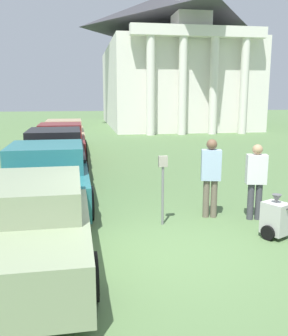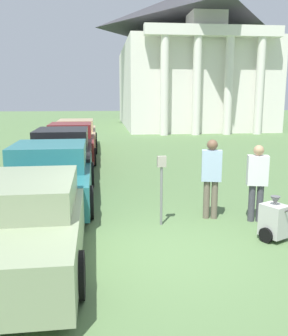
{
  "view_description": "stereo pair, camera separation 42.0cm",
  "coord_description": "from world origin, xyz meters",
  "px_view_note": "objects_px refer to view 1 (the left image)",
  "views": [
    {
      "loc": [
        -1.4,
        -5.88,
        2.65
      ],
      "look_at": [
        -0.11,
        1.97,
        1.1
      ],
      "focal_mm": 40.0,
      "sensor_mm": 36.0,
      "label": 1
    },
    {
      "loc": [
        -0.99,
        -5.93,
        2.65
      ],
      "look_at": [
        -0.11,
        1.97,
        1.1
      ],
      "focal_mm": 40.0,
      "sensor_mm": 36.0,
      "label": 2
    }
  ],
  "objects_px": {
    "parked_car_maroon": "(61,144)",
    "person_supervisor": "(256,177)",
    "parked_car_sage": "(31,220)",
    "parked_car_tan": "(65,136)",
    "person_worker": "(211,173)",
    "parked_car_teal": "(48,176)",
    "equipment_cart": "(275,218)",
    "parking_meter": "(163,178)",
    "parked_car_black": "(56,156)",
    "church": "(170,57)"
  },
  "relations": [
    {
      "from": "parked_car_black",
      "to": "church",
      "type": "xyz_separation_m",
      "value": [
        8.69,
        21.12,
        5.2
      ]
    },
    {
      "from": "parked_car_tan",
      "to": "equipment_cart",
      "type": "xyz_separation_m",
      "value": [
        4.4,
        -12.54,
        -0.3
      ]
    },
    {
      "from": "equipment_cart",
      "to": "person_worker",
      "type": "bearing_deg",
      "value": 92.55
    },
    {
      "from": "parked_car_tan",
      "to": "equipment_cart",
      "type": "distance_m",
      "value": 13.29
    },
    {
      "from": "parked_car_sage",
      "to": "parking_meter",
      "type": "bearing_deg",
      "value": 25.42
    },
    {
      "from": "parked_car_tan",
      "to": "church",
      "type": "distance_m",
      "value": 17.73
    },
    {
      "from": "parked_car_maroon",
      "to": "person_worker",
      "type": "distance_m",
      "value": 8.73
    },
    {
      "from": "parked_car_teal",
      "to": "parking_meter",
      "type": "height_order",
      "value": "parked_car_teal"
    },
    {
      "from": "parked_car_sage",
      "to": "equipment_cart",
      "type": "xyz_separation_m",
      "value": [
        4.4,
        0.16,
        -0.25
      ]
    },
    {
      "from": "parking_meter",
      "to": "person_worker",
      "type": "xyz_separation_m",
      "value": [
        1.13,
        0.31,
        -0.01
      ]
    },
    {
      "from": "parked_car_sage",
      "to": "parked_car_black",
      "type": "height_order",
      "value": "parked_car_black"
    },
    {
      "from": "person_worker",
      "to": "equipment_cart",
      "type": "relative_size",
      "value": 1.74
    },
    {
      "from": "parked_car_sage",
      "to": "parked_car_teal",
      "type": "distance_m",
      "value": 3.19
    },
    {
      "from": "parked_car_tan",
      "to": "person_worker",
      "type": "xyz_separation_m",
      "value": [
        3.6,
        -11.16,
        0.3
      ]
    },
    {
      "from": "parked_car_maroon",
      "to": "person_supervisor",
      "type": "relative_size",
      "value": 2.9
    },
    {
      "from": "equipment_cart",
      "to": "parked_car_tan",
      "type": "bearing_deg",
      "value": 81.67
    },
    {
      "from": "person_supervisor",
      "to": "equipment_cart",
      "type": "relative_size",
      "value": 1.64
    },
    {
      "from": "parked_car_black",
      "to": "parking_meter",
      "type": "height_order",
      "value": "parked_car_black"
    },
    {
      "from": "parked_car_tan",
      "to": "person_worker",
      "type": "bearing_deg",
      "value": -73.17
    },
    {
      "from": "parked_car_maroon",
      "to": "parking_meter",
      "type": "xyz_separation_m",
      "value": [
        2.47,
        -8.26,
        0.3
      ]
    },
    {
      "from": "parked_car_teal",
      "to": "church",
      "type": "height_order",
      "value": "church"
    },
    {
      "from": "parked_car_black",
      "to": "person_worker",
      "type": "xyz_separation_m",
      "value": [
        3.6,
        -4.58,
        0.26
      ]
    },
    {
      "from": "parked_car_sage",
      "to": "person_worker",
      "type": "relative_size",
      "value": 2.88
    },
    {
      "from": "parked_car_black",
      "to": "parking_meter",
      "type": "relative_size",
      "value": 3.54
    },
    {
      "from": "person_worker",
      "to": "parked_car_teal",
      "type": "bearing_deg",
      "value": -10.97
    },
    {
      "from": "parked_car_sage",
      "to": "parked_car_maroon",
      "type": "xyz_separation_m",
      "value": [
        0.0,
        9.48,
        0.07
      ]
    },
    {
      "from": "parked_car_maroon",
      "to": "parking_meter",
      "type": "bearing_deg",
      "value": -74.4
    },
    {
      "from": "parking_meter",
      "to": "equipment_cart",
      "type": "relative_size",
      "value": 1.45
    },
    {
      "from": "parked_car_sage",
      "to": "parked_car_tan",
      "type": "bearing_deg",
      "value": 88.97
    },
    {
      "from": "parked_car_black",
      "to": "person_worker",
      "type": "distance_m",
      "value": 5.83
    },
    {
      "from": "parked_car_maroon",
      "to": "person_worker",
      "type": "height_order",
      "value": "person_worker"
    },
    {
      "from": "parked_car_teal",
      "to": "parked_car_black",
      "type": "distance_m",
      "value": 2.93
    },
    {
      "from": "parked_car_tan",
      "to": "parking_meter",
      "type": "height_order",
      "value": "parked_car_tan"
    },
    {
      "from": "parked_car_sage",
      "to": "parked_car_maroon",
      "type": "relative_size",
      "value": 1.05
    },
    {
      "from": "parked_car_maroon",
      "to": "person_supervisor",
      "type": "bearing_deg",
      "value": -62.43
    },
    {
      "from": "parked_car_teal",
      "to": "person_supervisor",
      "type": "bearing_deg",
      "value": -24.47
    },
    {
      "from": "parked_car_black",
      "to": "equipment_cart",
      "type": "height_order",
      "value": "parked_car_black"
    },
    {
      "from": "parked_car_black",
      "to": "church",
      "type": "bearing_deg",
      "value": 66.59
    },
    {
      "from": "parking_meter",
      "to": "person_supervisor",
      "type": "distance_m",
      "value": 2.03
    },
    {
      "from": "person_supervisor",
      "to": "church",
      "type": "relative_size",
      "value": 0.07
    },
    {
      "from": "parked_car_maroon",
      "to": "parking_meter",
      "type": "relative_size",
      "value": 3.28
    },
    {
      "from": "person_worker",
      "to": "church",
      "type": "distance_m",
      "value": 26.66
    },
    {
      "from": "parking_meter",
      "to": "parked_car_sage",
      "type": "bearing_deg",
      "value": -153.56
    },
    {
      "from": "parked_car_maroon",
      "to": "equipment_cart",
      "type": "bearing_deg",
      "value": -65.77
    },
    {
      "from": "parked_car_maroon",
      "to": "church",
      "type": "relative_size",
      "value": 0.21
    },
    {
      "from": "parked_car_sage",
      "to": "parked_car_teal",
      "type": "xyz_separation_m",
      "value": [
        0.0,
        3.19,
        0.05
      ]
    },
    {
      "from": "parked_car_sage",
      "to": "church",
      "type": "relative_size",
      "value": 0.22
    },
    {
      "from": "parked_car_teal",
      "to": "parked_car_maroon",
      "type": "distance_m",
      "value": 6.3
    },
    {
      "from": "parking_meter",
      "to": "parked_car_tan",
      "type": "bearing_deg",
      "value": 102.13
    },
    {
      "from": "parking_meter",
      "to": "church",
      "type": "height_order",
      "value": "church"
    }
  ]
}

